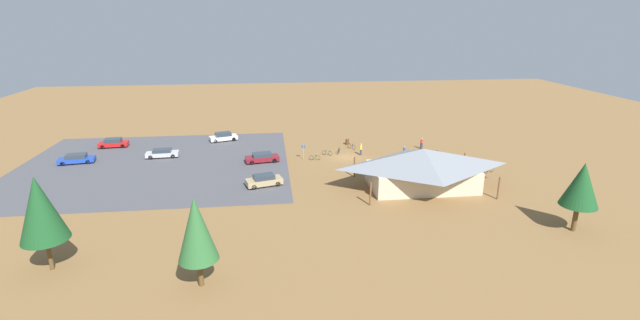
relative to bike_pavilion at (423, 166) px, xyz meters
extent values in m
plane|color=olive|center=(7.11, -13.14, -2.80)|extent=(160.00, 160.00, 0.00)
cube|color=#4C4C51|center=(34.62, -12.88, -2.77)|extent=(37.42, 32.01, 0.05)
cube|color=beige|center=(0.00, 0.00, -1.45)|extent=(12.53, 6.91, 2.71)
pyramid|color=gray|center=(0.00, 0.00, 1.02)|extent=(15.35, 9.73, 2.22)
cylinder|color=brown|center=(-7.46, -4.65, -1.45)|extent=(0.20, 0.20, 2.71)
cylinder|color=brown|center=(7.46, -4.65, -1.45)|extent=(0.20, 0.20, 2.71)
cylinder|color=brown|center=(-7.46, 4.65, -1.45)|extent=(0.20, 0.20, 2.71)
cylinder|color=brown|center=(7.46, 4.65, -1.45)|extent=(0.20, 0.20, 2.71)
cylinder|color=brown|center=(5.66, -20.00, -2.35)|extent=(0.60, 0.60, 0.90)
cylinder|color=#99999E|center=(13.47, -13.03, -1.70)|extent=(0.08, 0.08, 2.20)
cube|color=#1959B2|center=(13.47, -13.03, -0.90)|extent=(0.56, 0.04, 0.40)
cylinder|color=brown|center=(-10.93, 13.01, -1.46)|extent=(0.46, 0.46, 2.68)
cone|color=#194C23|center=(-10.93, 13.01, 2.04)|extent=(3.47, 3.47, 4.31)
cylinder|color=brown|center=(36.63, 14.42, -1.42)|extent=(0.34, 0.34, 2.75)
cone|color=#194C23|center=(36.63, 14.42, 2.68)|extent=(3.70, 3.70, 5.46)
cylinder|color=brown|center=(24.01, 18.27, -1.64)|extent=(0.41, 0.41, 2.32)
cone|color=#2D6633|center=(24.01, 18.27, 2.08)|extent=(3.08, 3.08, 5.13)
torus|color=black|center=(10.17, -14.79, -2.47)|extent=(0.60, 0.35, 0.66)
torus|color=black|center=(9.30, -14.32, -2.47)|extent=(0.60, 0.35, 0.66)
cylinder|color=#197A7F|center=(9.73, -14.55, -2.36)|extent=(0.81, 0.47, 0.04)
cylinder|color=#197A7F|center=(9.89, -14.64, -2.29)|extent=(0.04, 0.04, 0.37)
cube|color=black|center=(9.89, -14.64, -2.10)|extent=(0.21, 0.17, 0.05)
cylinder|color=#197A7F|center=(9.39, -14.36, -2.25)|extent=(0.04, 0.04, 0.44)
cylinder|color=black|center=(9.39, -14.36, -2.04)|extent=(0.26, 0.44, 0.03)
torus|color=black|center=(8.03, -14.68, -2.45)|extent=(0.27, 0.67, 0.70)
torus|color=black|center=(7.70, -15.61, -2.45)|extent=(0.27, 0.67, 0.70)
cylinder|color=black|center=(7.87, -15.15, -2.33)|extent=(0.34, 0.87, 0.04)
cylinder|color=black|center=(7.93, -14.98, -2.23)|extent=(0.04, 0.04, 0.43)
cube|color=black|center=(7.93, -14.98, -2.02)|extent=(0.14, 0.22, 0.05)
cylinder|color=black|center=(7.73, -15.52, -2.23)|extent=(0.04, 0.04, 0.44)
cylinder|color=black|center=(7.73, -15.52, -2.01)|extent=(0.46, 0.19, 0.03)
torus|color=black|center=(11.38, -12.34, -2.46)|extent=(0.68, 0.12, 0.68)
torus|color=black|center=(12.34, -12.45, -2.46)|extent=(0.68, 0.12, 0.68)
cylinder|color=#1E7F38|center=(11.86, -12.39, -2.35)|extent=(0.89, 0.14, 0.04)
cylinder|color=#1E7F38|center=(11.69, -12.37, -2.27)|extent=(0.04, 0.04, 0.38)
cube|color=black|center=(11.69, -12.37, -2.08)|extent=(0.21, 0.10, 0.05)
cylinder|color=#1E7F38|center=(12.25, -12.44, -2.25)|extent=(0.04, 0.04, 0.42)
cylinder|color=black|center=(12.25, -12.44, -2.04)|extent=(0.09, 0.48, 0.03)
torus|color=black|center=(-3.67, -12.00, -2.44)|extent=(0.56, 0.52, 0.72)
torus|color=black|center=(-2.92, -11.30, -2.44)|extent=(0.56, 0.52, 0.72)
cylinder|color=#B7B7BC|center=(-3.29, -11.65, -2.32)|extent=(0.71, 0.67, 0.04)
cylinder|color=#B7B7BC|center=(-3.43, -11.77, -2.23)|extent=(0.04, 0.04, 0.41)
cube|color=black|center=(-3.43, -11.77, -2.03)|extent=(0.20, 0.19, 0.05)
cylinder|color=#B7B7BC|center=(-2.99, -11.37, -2.20)|extent=(0.04, 0.04, 0.48)
cylinder|color=black|center=(-2.99, -11.37, -1.96)|extent=(0.35, 0.37, 0.03)
torus|color=black|center=(-11.27, -4.26, -2.43)|extent=(0.69, 0.33, 0.73)
torus|color=black|center=(-10.30, -3.83, -2.43)|extent=(0.69, 0.33, 0.73)
cylinder|color=orange|center=(-10.78, -4.04, -2.31)|extent=(0.91, 0.43, 0.04)
cylinder|color=orange|center=(-10.96, -4.12, -2.23)|extent=(0.04, 0.04, 0.41)
cube|color=black|center=(-10.96, -4.12, -2.03)|extent=(0.22, 0.15, 0.05)
cylinder|color=orange|center=(-10.39, -3.87, -2.22)|extent=(0.04, 0.04, 0.43)
cylinder|color=black|center=(-10.39, -3.87, -2.01)|extent=(0.23, 0.45, 0.03)
torus|color=black|center=(5.13, -17.04, -2.42)|extent=(0.48, 0.63, 0.75)
torus|color=black|center=(5.72, -17.83, -2.42)|extent=(0.48, 0.63, 0.75)
cylinder|color=#2347B7|center=(5.43, -17.43, -2.30)|extent=(0.56, 0.75, 0.04)
cylinder|color=#2347B7|center=(5.32, -17.29, -2.21)|extent=(0.04, 0.04, 0.43)
cube|color=black|center=(5.32, -17.29, -1.99)|extent=(0.18, 0.21, 0.05)
cylinder|color=#2347B7|center=(5.66, -17.75, -2.17)|extent=(0.04, 0.04, 0.50)
cylinder|color=black|center=(5.66, -17.75, -1.92)|extent=(0.41, 0.31, 0.03)
torus|color=black|center=(-10.52, -5.32, -2.43)|extent=(0.06, 0.74, 0.74)
torus|color=black|center=(-10.50, -6.40, -2.43)|extent=(0.06, 0.74, 0.74)
cylinder|color=#722D9E|center=(-10.51, -5.86, -2.31)|extent=(0.06, 0.99, 0.04)
cylinder|color=#722D9E|center=(-10.51, -5.67, -2.23)|extent=(0.04, 0.04, 0.41)
cube|color=black|center=(-10.51, -5.67, -2.02)|extent=(0.08, 0.20, 0.05)
cylinder|color=#722D9E|center=(-10.50, -6.30, -2.17)|extent=(0.04, 0.04, 0.52)
cylinder|color=black|center=(-10.50, -6.30, -1.90)|extent=(0.48, 0.04, 0.03)
torus|color=black|center=(-8.75, -9.04, -2.45)|extent=(0.05, 0.69, 0.69)
torus|color=black|center=(-8.77, -8.01, -2.45)|extent=(0.05, 0.69, 0.69)
cylinder|color=red|center=(-8.76, -8.53, -2.34)|extent=(0.06, 0.95, 0.04)
cylinder|color=red|center=(-8.75, -8.71, -2.23)|extent=(0.04, 0.04, 0.43)
cube|color=black|center=(-8.75, -8.71, -2.02)|extent=(0.08, 0.20, 0.05)
cylinder|color=red|center=(-8.77, -8.12, -2.22)|extent=(0.04, 0.04, 0.46)
cylinder|color=black|center=(-8.77, -8.12, -1.99)|extent=(0.48, 0.04, 0.03)
torus|color=black|center=(-6.88, -7.98, -2.44)|extent=(0.58, 0.50, 0.72)
torus|color=black|center=(-7.61, -7.37, -2.44)|extent=(0.58, 0.50, 0.72)
cylinder|color=yellow|center=(-7.24, -7.67, -2.32)|extent=(0.70, 0.60, 0.04)
cylinder|color=yellow|center=(-7.11, -7.79, -2.23)|extent=(0.04, 0.04, 0.41)
cube|color=black|center=(-7.11, -7.79, -2.03)|extent=(0.20, 0.19, 0.05)
cylinder|color=yellow|center=(-7.54, -7.43, -2.18)|extent=(0.04, 0.04, 0.51)
cylinder|color=black|center=(-7.54, -7.43, -1.93)|extent=(0.33, 0.39, 0.03)
torus|color=black|center=(-6.90, -12.11, -2.42)|extent=(0.62, 0.50, 0.76)
torus|color=black|center=(-6.09, -12.74, -2.42)|extent=(0.62, 0.50, 0.76)
cylinder|color=silver|center=(-6.49, -12.42, -2.30)|extent=(0.76, 0.61, 0.04)
cylinder|color=silver|center=(-6.64, -12.31, -2.21)|extent=(0.04, 0.04, 0.42)
cube|color=black|center=(-6.64, -12.31, -2.00)|extent=(0.21, 0.19, 0.05)
cylinder|color=silver|center=(-6.17, -12.67, -2.20)|extent=(0.04, 0.04, 0.45)
cylinder|color=black|center=(-6.17, -12.67, -1.97)|extent=(0.32, 0.40, 0.03)
torus|color=black|center=(-4.08, -9.90, -2.47)|extent=(0.53, 0.46, 0.66)
torus|color=black|center=(-4.82, -10.52, -2.47)|extent=(0.53, 0.46, 0.66)
cylinder|color=#197A7F|center=(-4.45, -10.21, -2.36)|extent=(0.70, 0.60, 0.04)
cylinder|color=#197A7F|center=(-4.31, -10.10, -2.28)|extent=(0.04, 0.04, 0.39)
cube|color=black|center=(-4.31, -10.10, -2.08)|extent=(0.20, 0.19, 0.05)
cylinder|color=#197A7F|center=(-4.74, -10.46, -2.25)|extent=(0.04, 0.04, 0.44)
cylinder|color=black|center=(-4.74, -10.46, -2.03)|extent=(0.34, 0.39, 0.03)
cube|color=#BCBCC1|center=(34.23, -16.20, -2.23)|extent=(4.75, 2.05, 0.59)
cube|color=#2D3842|center=(34.23, -16.20, -1.71)|extent=(2.70, 1.70, 0.47)
cylinder|color=black|center=(35.75, -15.34, -2.43)|extent=(0.65, 0.26, 0.64)
cylinder|color=black|center=(35.85, -16.85, -2.43)|extent=(0.65, 0.26, 0.64)
cylinder|color=black|center=(32.60, -15.55, -2.43)|extent=(0.65, 0.26, 0.64)
cylinder|color=black|center=(32.70, -17.06, -2.43)|extent=(0.65, 0.26, 0.64)
cube|color=white|center=(26.02, -24.53, -2.21)|extent=(4.86, 3.14, 0.64)
cube|color=#2D3842|center=(26.02, -24.53, -1.59)|extent=(2.90, 2.32, 0.58)
cylinder|color=black|center=(27.23, -23.29, -2.43)|extent=(0.68, 0.40, 0.64)
cylinder|color=black|center=(27.73, -24.84, -2.43)|extent=(0.68, 0.40, 0.64)
cylinder|color=black|center=(24.31, -24.22, -2.43)|extent=(0.68, 0.40, 0.64)
cylinder|color=black|center=(24.81, -25.78, -2.43)|extent=(0.68, 0.40, 0.64)
cube|color=#1E42B2|center=(45.78, -14.78, -2.25)|extent=(4.99, 2.61, 0.56)
cube|color=#2D3842|center=(45.78, -14.78, -1.69)|extent=(2.89, 2.06, 0.56)
cylinder|color=black|center=(47.25, -13.70, -2.43)|extent=(0.67, 0.32, 0.64)
cylinder|color=black|center=(47.51, -15.36, -2.43)|extent=(0.67, 0.32, 0.64)
cylinder|color=black|center=(44.06, -14.20, -2.43)|extent=(0.67, 0.32, 0.64)
cylinder|color=black|center=(44.32, -15.86, -2.43)|extent=(0.67, 0.32, 0.64)
cube|color=red|center=(43.20, -22.76, -2.22)|extent=(4.56, 2.28, 0.61)
cube|color=#2D3842|center=(43.20, -22.76, -1.62)|extent=(2.61, 1.88, 0.60)
cylinder|color=black|center=(44.62, -21.79, -2.43)|extent=(0.66, 0.28, 0.64)
cylinder|color=black|center=(44.77, -23.45, -2.43)|extent=(0.66, 0.28, 0.64)
cylinder|color=black|center=(41.64, -22.06, -2.43)|extent=(0.66, 0.28, 0.64)
cylinder|color=black|center=(41.79, -23.72, -2.43)|extent=(0.66, 0.28, 0.64)
cube|color=maroon|center=(19.46, -12.21, -2.21)|extent=(4.98, 2.63, 0.64)
cube|color=#2D3842|center=(19.46, -12.21, -1.64)|extent=(2.89, 2.07, 0.50)
cylinder|color=black|center=(20.91, -11.12, -2.43)|extent=(0.67, 0.32, 0.64)
cylinder|color=black|center=(21.18, -12.76, -2.43)|extent=(0.67, 0.32, 0.64)
cylinder|color=black|center=(17.74, -11.65, -2.43)|extent=(0.67, 0.32, 0.64)
cylinder|color=black|center=(18.01, -13.29, -2.43)|extent=(0.67, 0.32, 0.64)
cube|color=tan|center=(19.17, -2.68, -2.18)|extent=(4.75, 2.98, 0.69)
cube|color=#2D3842|center=(19.17, -2.68, -1.58)|extent=(2.82, 2.24, 0.51)
cylinder|color=black|center=(20.40, -1.49, -2.43)|extent=(0.68, 0.38, 0.64)
cylinder|color=black|center=(20.84, -3.07, -2.43)|extent=(0.68, 0.38, 0.64)
cylinder|color=black|center=(17.51, -2.29, -2.43)|extent=(0.68, 0.38, 0.64)
cylinder|color=black|center=(17.95, -3.88, -2.43)|extent=(0.68, 0.38, 0.64)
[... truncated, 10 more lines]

